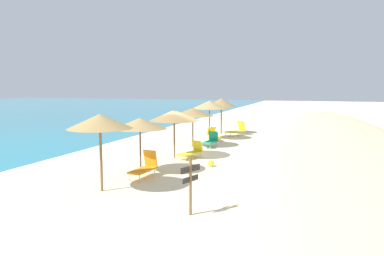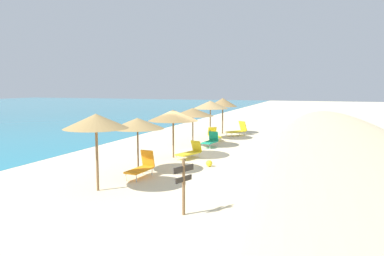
{
  "view_description": "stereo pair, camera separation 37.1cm",
  "coord_description": "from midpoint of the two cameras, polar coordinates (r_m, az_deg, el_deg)",
  "views": [
    {
      "loc": [
        -18.7,
        -6.43,
        3.81
      ],
      "look_at": [
        2.75,
        0.95,
        1.21
      ],
      "focal_mm": 34.04,
      "sensor_mm": 36.0,
      "label": 1
    },
    {
      "loc": [
        -18.57,
        -6.78,
        3.81
      ],
      "look_at": [
        2.75,
        0.95,
        1.21
      ],
      "focal_mm": 34.04,
      "sensor_mm": 36.0,
      "label": 2
    }
  ],
  "objects": [
    {
      "name": "beach_umbrella_2",
      "position": [
        19.33,
        -2.42,
        1.99
      ],
      "size": [
        2.67,
        2.67,
        2.57
      ],
      "color": "brown",
      "rests_on": "ground_plane"
    },
    {
      "name": "lounge_chair_3",
      "position": [
        15.47,
        -7.17,
        -6.0
      ],
      "size": [
        1.52,
        0.72,
        1.1
      ],
      "rotation": [
        0.0,
        0.0,
        1.48
      ],
      "color": "orange",
      "rests_on": "ground_plane"
    },
    {
      "name": "lounge_chair_4",
      "position": [
        25.93,
        3.89,
        -1.1
      ],
      "size": [
        1.6,
        1.34,
        0.88
      ],
      "rotation": [
        0.0,
        0.0,
        2.15
      ],
      "color": "yellow",
      "rests_on": "ground_plane"
    },
    {
      "name": "lounge_chair_1",
      "position": [
        19.39,
        0.28,
        -3.72
      ],
      "size": [
        1.69,
        1.08,
        0.89
      ],
      "rotation": [
        0.0,
        0.0,
        1.24
      ],
      "color": "yellow",
      "rests_on": "ground_plane"
    },
    {
      "name": "beach_ball",
      "position": [
        17.45,
        3.32,
        -5.55
      ],
      "size": [
        0.31,
        0.31,
        0.31
      ],
      "primitive_type": "sphere",
      "color": "yellow",
      "rests_on": "ground_plane"
    },
    {
      "name": "beach_umbrella_0",
      "position": [
        13.49,
        -14.05,
        1.02
      ],
      "size": [
        2.34,
        2.34,
        2.83
      ],
      "color": "brown",
      "rests_on": "ground_plane"
    },
    {
      "name": "beach_umbrella_5",
      "position": [
        29.33,
        5.2,
        4.01
      ],
      "size": [
        2.31,
        2.31,
        2.87
      ],
      "color": "brown",
      "rests_on": "ground_plane"
    },
    {
      "name": "wooden_signpost",
      "position": [
        10.85,
        -0.34,
        -8.36
      ],
      "size": [
        0.79,
        0.35,
        1.7
      ],
      "rotation": [
        0.0,
        0.0,
        -0.39
      ],
      "color": "brown",
      "rests_on": "ground_plane"
    },
    {
      "name": "beach_umbrella_4",
      "position": [
        26.15,
        3.3,
        3.65
      ],
      "size": [
        2.53,
        2.53,
        2.79
      ],
      "color": "brown",
      "rests_on": "ground_plane"
    },
    {
      "name": "ground_plane",
      "position": [
        20.14,
        0.42,
        -4.36
      ],
      "size": [
        160.0,
        160.0,
        0.0
      ],
      "primitive_type": "plane",
      "color": "beige"
    },
    {
      "name": "lounge_chair_2",
      "position": [
        22.96,
        3.43,
        -1.97
      ],
      "size": [
        1.41,
        0.77,
        0.95
      ],
      "rotation": [
        0.0,
        0.0,
        1.46
      ],
      "color": "#199972",
      "rests_on": "ground_plane"
    },
    {
      "name": "lounge_chair_0",
      "position": [
        28.53,
        7.58,
        -0.31
      ],
      "size": [
        1.78,
        1.49,
        1.1
      ],
      "rotation": [
        0.0,
        0.0,
        0.98
      ],
      "color": "yellow",
      "rests_on": "ground_plane"
    },
    {
      "name": "dune_ridge",
      "position": [
        15.68,
        23.97,
        -4.71
      ],
      "size": [
        53.65,
        8.62,
        1.81
      ],
      "primitive_type": "ellipsoid",
      "rotation": [
        0.0,
        0.0,
        0.04
      ],
      "color": "beige",
      "rests_on": "ground_plane"
    },
    {
      "name": "beach_umbrella_1",
      "position": [
        16.05,
        -7.88,
        0.72
      ],
      "size": [
        2.35,
        2.35,
        2.44
      ],
      "color": "brown",
      "rests_on": "ground_plane"
    },
    {
      "name": "beach_umbrella_3",
      "position": [
        22.89,
        0.59,
        2.52
      ],
      "size": [
        2.63,
        2.63,
        2.46
      ],
      "color": "brown",
      "rests_on": "ground_plane"
    }
  ]
}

